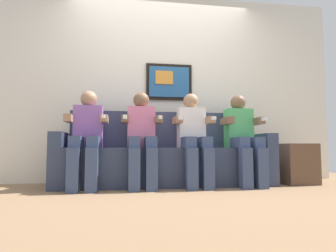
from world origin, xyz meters
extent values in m
plane|color=#8C6B4C|center=(0.00, 0.00, 0.00)|extent=(6.47, 6.47, 0.00)
cube|color=silver|center=(0.00, 0.77, 1.30)|extent=(4.98, 0.05, 2.60)
cube|color=black|center=(0.10, 0.72, 1.35)|extent=(0.63, 0.03, 0.50)
cube|color=#26598C|center=(0.10, 0.71, 1.35)|extent=(0.55, 0.02, 0.42)
cube|color=orange|center=(0.03, 0.70, 1.41)|extent=(0.24, 0.02, 0.18)
cube|color=#333D56|center=(0.00, 0.29, 0.23)|extent=(2.30, 0.58, 0.45)
cube|color=#333D56|center=(0.00, 0.51, 0.68)|extent=(2.30, 0.14, 0.45)
cube|color=#333D56|center=(-1.22, 0.29, 0.31)|extent=(0.14, 0.58, 0.62)
cube|color=#333D56|center=(1.22, 0.29, 0.31)|extent=(0.14, 0.58, 0.62)
cube|color=#8C59A5|center=(-0.91, 0.28, 0.69)|extent=(0.32, 0.20, 0.48)
sphere|color=#9E7556|center=(-0.91, 0.28, 1.02)|extent=(0.19, 0.19, 0.19)
cube|color=#38476B|center=(-1.00, 0.08, 0.51)|extent=(0.12, 0.40, 0.12)
cube|color=#38476B|center=(-0.82, 0.08, 0.51)|extent=(0.12, 0.40, 0.12)
cube|color=#38476B|center=(-1.00, -0.12, 0.23)|extent=(0.12, 0.12, 0.45)
cube|color=#38476B|center=(-0.82, -0.12, 0.23)|extent=(0.12, 0.12, 0.45)
cube|color=#9E7556|center=(-1.10, 0.16, 0.77)|extent=(0.08, 0.28, 0.08)
cube|color=#9E7556|center=(-0.72, 0.16, 0.77)|extent=(0.08, 0.28, 0.08)
cube|color=white|center=(-0.72, 0.00, 0.78)|extent=(0.04, 0.13, 0.04)
cube|color=pink|center=(-0.30, 0.28, 0.69)|extent=(0.32, 0.20, 0.48)
sphere|color=brown|center=(-0.30, 0.28, 1.02)|extent=(0.19, 0.19, 0.19)
cube|color=#38476B|center=(-0.39, 0.08, 0.51)|extent=(0.12, 0.40, 0.12)
cube|color=#38476B|center=(-0.21, 0.08, 0.51)|extent=(0.12, 0.40, 0.12)
cube|color=#38476B|center=(-0.39, -0.12, 0.23)|extent=(0.12, 0.12, 0.45)
cube|color=#38476B|center=(-0.21, -0.12, 0.23)|extent=(0.12, 0.12, 0.45)
cube|color=brown|center=(-0.49, 0.16, 0.77)|extent=(0.08, 0.28, 0.08)
cube|color=brown|center=(-0.11, 0.16, 0.77)|extent=(0.08, 0.28, 0.08)
cube|color=white|center=(-0.11, 0.00, 0.78)|extent=(0.04, 0.13, 0.04)
cube|color=white|center=(-0.49, 0.00, 0.78)|extent=(0.04, 0.10, 0.04)
cube|color=white|center=(0.30, 0.28, 0.69)|extent=(0.32, 0.20, 0.48)
sphere|color=#9E7556|center=(0.30, 0.28, 1.02)|extent=(0.19, 0.19, 0.19)
cube|color=#38476B|center=(0.21, 0.08, 0.51)|extent=(0.12, 0.40, 0.12)
cube|color=#38476B|center=(0.39, 0.08, 0.51)|extent=(0.12, 0.40, 0.12)
cube|color=#38476B|center=(0.21, -0.12, 0.23)|extent=(0.12, 0.12, 0.45)
cube|color=#38476B|center=(0.39, -0.12, 0.23)|extent=(0.12, 0.12, 0.45)
cube|color=#9E7556|center=(0.11, 0.16, 0.77)|extent=(0.08, 0.28, 0.08)
cube|color=#9E7556|center=(0.49, 0.16, 0.77)|extent=(0.08, 0.28, 0.08)
cube|color=white|center=(0.49, 0.00, 0.78)|extent=(0.04, 0.13, 0.04)
cube|color=white|center=(0.11, 0.00, 0.78)|extent=(0.04, 0.10, 0.04)
cube|color=#4CB266|center=(0.91, 0.28, 0.69)|extent=(0.32, 0.20, 0.48)
sphere|color=brown|center=(0.91, 0.28, 1.02)|extent=(0.19, 0.19, 0.19)
cube|color=#38476B|center=(0.82, 0.08, 0.51)|extent=(0.12, 0.40, 0.12)
cube|color=#38476B|center=(1.00, 0.08, 0.51)|extent=(0.12, 0.40, 0.12)
cube|color=#38476B|center=(0.82, -0.12, 0.23)|extent=(0.12, 0.12, 0.45)
cube|color=#38476B|center=(1.00, -0.12, 0.23)|extent=(0.12, 0.12, 0.45)
cube|color=brown|center=(0.72, 0.16, 0.77)|extent=(0.08, 0.28, 0.08)
cube|color=brown|center=(1.10, 0.16, 0.77)|extent=(0.08, 0.28, 0.08)
cube|color=white|center=(1.10, 0.00, 0.78)|extent=(0.04, 0.13, 0.04)
cube|color=brown|center=(1.64, 0.22, 0.25)|extent=(0.40, 0.40, 0.50)
camera|label=1|loc=(-0.50, -3.14, 0.45)|focal=30.86mm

